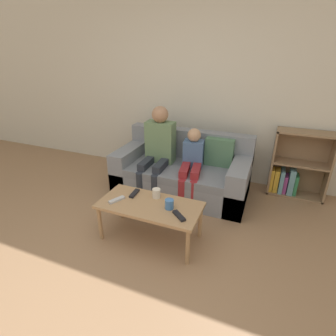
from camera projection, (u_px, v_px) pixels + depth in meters
ground_plane at (105, 301)px, 2.03m from camera, size 22.00×22.00×0.00m
wall_back at (201, 87)px, 3.62m from camera, size 12.00×0.06×2.60m
couch at (183, 173)px, 3.52m from camera, size 1.72×0.85×0.78m
bookshelf at (295, 169)px, 3.42m from camera, size 0.68×0.28×0.87m
coffee_table at (150, 208)px, 2.57m from camera, size 1.01×0.49×0.41m
person_adult at (158, 145)px, 3.41m from camera, size 0.38×0.61×1.13m
person_child at (192, 161)px, 3.26m from camera, size 0.34×0.63×0.89m
cup_near at (156, 193)px, 2.65m from camera, size 0.08×0.08×0.10m
cup_far at (169, 204)px, 2.47m from camera, size 0.08×0.08×0.09m
tv_remote_0 at (134, 193)px, 2.72m from camera, size 0.06×0.17×0.02m
tv_remote_1 at (117, 200)px, 2.61m from camera, size 0.12×0.17×0.02m
tv_remote_2 at (179, 216)px, 2.36m from camera, size 0.16×0.15×0.02m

